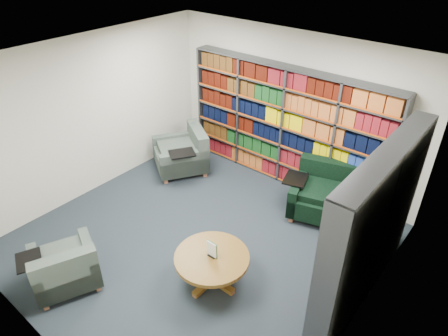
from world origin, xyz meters
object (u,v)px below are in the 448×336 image
Objects in this scene: chair_green_right at (322,194)px; coffee_table at (212,262)px; chair_teal_front at (65,270)px; chair_teal_left at (185,154)px.

chair_green_right is 1.22× the size of coffee_table.
chair_teal_front is 1.08× the size of coffee_table.
chair_teal_front is (-1.86, -3.72, -0.05)m from chair_green_right.
chair_teal_front is at bearing -138.36° from coffee_table.
chair_teal_front is at bearing -74.48° from chair_teal_left.
chair_teal_left is 3.04m from coffee_table.
chair_teal_front is 1.98m from coffee_table.
chair_green_right is at bearing 63.45° from chair_teal_front.
chair_teal_front is (0.89, -3.22, -0.05)m from chair_teal_left.
coffee_table is (2.37, -1.91, 0.03)m from chair_teal_left.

